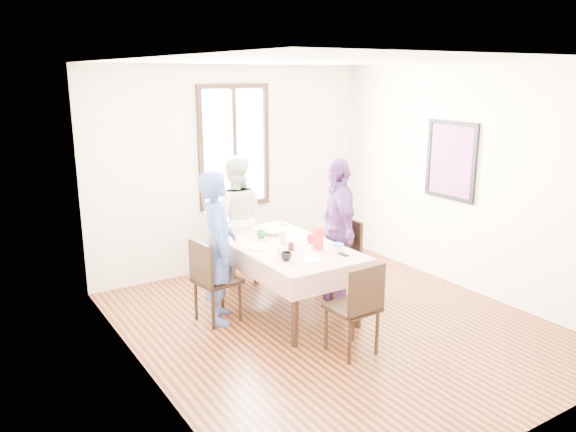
# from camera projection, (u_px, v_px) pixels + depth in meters

# --- Properties ---
(ground) EXTENTS (4.50, 4.50, 0.00)m
(ground) POSITION_uv_depth(u_px,v_px,m) (334.00, 324.00, 5.98)
(ground) COLOR black
(ground) RESTS_ON ground
(back_wall) EXTENTS (4.00, 0.00, 4.00)m
(back_wall) POSITION_uv_depth(u_px,v_px,m) (234.00, 169.00, 7.48)
(back_wall) COLOR #F1E3C8
(back_wall) RESTS_ON ground
(right_wall) EXTENTS (0.00, 4.50, 4.50)m
(right_wall) POSITION_uv_depth(u_px,v_px,m) (471.00, 180.00, 6.69)
(right_wall) COLOR #F1E3C8
(right_wall) RESTS_ON ground
(window_frame) EXTENTS (1.02, 0.06, 1.62)m
(window_frame) POSITION_uv_depth(u_px,v_px,m) (234.00, 147.00, 7.39)
(window_frame) COLOR black
(window_frame) RESTS_ON back_wall
(window_pane) EXTENTS (0.90, 0.02, 1.50)m
(window_pane) POSITION_uv_depth(u_px,v_px,m) (234.00, 147.00, 7.40)
(window_pane) COLOR white
(window_pane) RESTS_ON back_wall
(art_poster) EXTENTS (0.04, 0.76, 0.96)m
(art_poster) POSITION_uv_depth(u_px,v_px,m) (451.00, 161.00, 6.87)
(art_poster) COLOR red
(art_poster) RESTS_ON right_wall
(dining_table) EXTENTS (0.91, 1.70, 0.75)m
(dining_table) POSITION_uv_depth(u_px,v_px,m) (286.00, 278.00, 6.26)
(dining_table) COLOR black
(dining_table) RESTS_ON ground
(tablecloth) EXTENTS (1.03, 1.82, 0.01)m
(tablecloth) POSITION_uv_depth(u_px,v_px,m) (286.00, 245.00, 6.16)
(tablecloth) COLOR #570600
(tablecloth) RESTS_ON dining_table
(chair_left) EXTENTS (0.47, 0.47, 0.91)m
(chair_left) POSITION_uv_depth(u_px,v_px,m) (217.00, 280.00, 5.97)
(chair_left) COLOR black
(chair_left) RESTS_ON ground
(chair_right) EXTENTS (0.43, 0.43, 0.91)m
(chair_right) POSITION_uv_depth(u_px,v_px,m) (337.00, 258.00, 6.68)
(chair_right) COLOR black
(chair_right) RESTS_ON ground
(chair_far) EXTENTS (0.44, 0.44, 0.91)m
(chair_far) POSITION_uv_depth(u_px,v_px,m) (237.00, 245.00, 7.19)
(chair_far) COLOR black
(chair_far) RESTS_ON ground
(chair_near) EXTENTS (0.44, 0.44, 0.91)m
(chair_near) POSITION_uv_depth(u_px,v_px,m) (352.00, 307.00, 5.28)
(chair_near) COLOR black
(chair_near) RESTS_ON ground
(person_left) EXTENTS (0.59, 0.70, 1.63)m
(person_left) POSITION_uv_depth(u_px,v_px,m) (218.00, 247.00, 5.89)
(person_left) COLOR #364B8E
(person_left) RESTS_ON ground
(person_far) EXTENTS (0.96, 0.87, 1.61)m
(person_far) POSITION_uv_depth(u_px,v_px,m) (237.00, 219.00, 7.09)
(person_far) COLOR silver
(person_far) RESTS_ON ground
(person_right) EXTENTS (0.72, 1.05, 1.65)m
(person_right) POSITION_uv_depth(u_px,v_px,m) (336.00, 228.00, 6.58)
(person_right) COLOR #5A3270
(person_right) RESTS_ON ground
(mug_black) EXTENTS (0.14, 0.14, 0.09)m
(mug_black) POSITION_uv_depth(u_px,v_px,m) (286.00, 256.00, 5.64)
(mug_black) COLOR black
(mug_black) RESTS_ON tablecloth
(mug_flag) EXTENTS (0.13, 0.13, 0.09)m
(mug_flag) POSITION_uv_depth(u_px,v_px,m) (310.00, 239.00, 6.23)
(mug_flag) COLOR red
(mug_flag) RESTS_ON tablecloth
(mug_green) EXTENTS (0.11, 0.11, 0.08)m
(mug_green) POSITION_uv_depth(u_px,v_px,m) (261.00, 234.00, 6.42)
(mug_green) COLOR #0C7226
(mug_green) RESTS_ON tablecloth
(serving_bowl) EXTENTS (0.23, 0.23, 0.05)m
(serving_bowl) POSITION_uv_depth(u_px,v_px,m) (272.00, 233.00, 6.55)
(serving_bowl) COLOR white
(serving_bowl) RESTS_ON tablecloth
(juice_carton) EXTENTS (0.08, 0.08, 0.25)m
(juice_carton) POSITION_uv_depth(u_px,v_px,m) (318.00, 238.00, 5.98)
(juice_carton) COLOR red
(juice_carton) RESTS_ON tablecloth
(butter_tub) EXTENTS (0.12, 0.12, 0.06)m
(butter_tub) POSITION_uv_depth(u_px,v_px,m) (338.00, 247.00, 5.97)
(butter_tub) COLOR white
(butter_tub) RESTS_ON tablecloth
(jam_jar) EXTENTS (0.06, 0.06, 0.08)m
(jam_jar) POSITION_uv_depth(u_px,v_px,m) (291.00, 247.00, 5.96)
(jam_jar) COLOR black
(jam_jar) RESTS_ON tablecloth
(drinking_glass) EXTENTS (0.07, 0.07, 0.09)m
(drinking_glass) POSITION_uv_depth(u_px,v_px,m) (280.00, 252.00, 5.78)
(drinking_glass) COLOR silver
(drinking_glass) RESTS_ON tablecloth
(smartphone) EXTENTS (0.07, 0.13, 0.01)m
(smartphone) POSITION_uv_depth(u_px,v_px,m) (343.00, 254.00, 5.82)
(smartphone) COLOR black
(smartphone) RESTS_ON tablecloth
(flower_vase) EXTENTS (0.07, 0.07, 0.14)m
(flower_vase) POSITION_uv_depth(u_px,v_px,m) (283.00, 237.00, 6.21)
(flower_vase) COLOR silver
(flower_vase) RESTS_ON tablecloth
(plate_left) EXTENTS (0.20, 0.20, 0.01)m
(plate_left) POSITION_uv_depth(u_px,v_px,m) (257.00, 247.00, 6.06)
(plate_left) COLOR white
(plate_left) RESTS_ON tablecloth
(plate_right) EXTENTS (0.20, 0.20, 0.01)m
(plate_right) POSITION_uv_depth(u_px,v_px,m) (304.00, 238.00, 6.41)
(plate_right) COLOR white
(plate_right) RESTS_ON tablecloth
(plate_near) EXTENTS (0.20, 0.20, 0.01)m
(plate_near) POSITION_uv_depth(u_px,v_px,m) (312.00, 260.00, 5.63)
(plate_near) COLOR white
(plate_near) RESTS_ON tablecloth
(butter_lid) EXTENTS (0.12, 0.12, 0.01)m
(butter_lid) POSITION_uv_depth(u_px,v_px,m) (338.00, 244.00, 5.97)
(butter_lid) COLOR blue
(butter_lid) RESTS_ON butter_tub
(flower_bunch) EXTENTS (0.09, 0.09, 0.10)m
(flower_bunch) POSITION_uv_depth(u_px,v_px,m) (283.00, 226.00, 6.18)
(flower_bunch) COLOR yellow
(flower_bunch) RESTS_ON flower_vase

